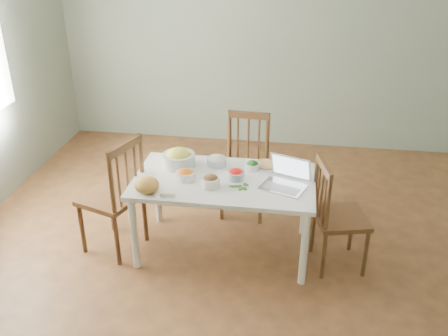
# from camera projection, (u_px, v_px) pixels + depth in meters

# --- Properties ---
(floor) EXTENTS (5.00, 5.00, 0.00)m
(floor) POSITION_uv_depth(u_px,v_px,m) (239.00, 258.00, 4.24)
(floor) COLOR #4C311D
(floor) RESTS_ON ground
(wall_back) EXTENTS (5.00, 0.00, 2.70)m
(wall_back) POSITION_uv_depth(u_px,v_px,m) (267.00, 36.00, 5.84)
(wall_back) COLOR gray
(wall_back) RESTS_ON ground
(dining_table) EXTENTS (1.47, 0.83, 0.69)m
(dining_table) POSITION_uv_depth(u_px,v_px,m) (224.00, 215.00, 4.20)
(dining_table) COLOR white
(dining_table) RESTS_ON floor
(chair_far) EXTENTS (0.45, 0.43, 0.97)m
(chair_far) POSITION_uv_depth(u_px,v_px,m) (245.00, 167.00, 4.69)
(chair_far) COLOR #4A2A19
(chair_far) RESTS_ON floor
(chair_left) EXTENTS (0.56, 0.57, 1.03)m
(chair_left) POSITION_uv_depth(u_px,v_px,m) (111.00, 195.00, 4.17)
(chair_left) COLOR #4A2A19
(chair_left) RESTS_ON floor
(chair_right) EXTENTS (0.48, 0.50, 0.94)m
(chair_right) POSITION_uv_depth(u_px,v_px,m) (341.00, 215.00, 3.97)
(chair_right) COLOR #4A2A19
(chair_right) RESTS_ON floor
(bread_boule) EXTENTS (0.21, 0.21, 0.12)m
(bread_boule) POSITION_uv_depth(u_px,v_px,m) (147.00, 185.00, 3.83)
(bread_boule) COLOR gold
(bread_boule) RESTS_ON dining_table
(butter_stick) EXTENTS (0.12, 0.04, 0.03)m
(butter_stick) POSITION_uv_depth(u_px,v_px,m) (168.00, 195.00, 3.79)
(butter_stick) COLOR white
(butter_stick) RESTS_ON dining_table
(bowl_squash) EXTENTS (0.35, 0.35, 0.16)m
(bowl_squash) POSITION_uv_depth(u_px,v_px,m) (179.00, 158.00, 4.22)
(bowl_squash) COLOR #EEDD4D
(bowl_squash) RESTS_ON dining_table
(bowl_carrot) EXTENTS (0.19, 0.19, 0.09)m
(bowl_carrot) POSITION_uv_depth(u_px,v_px,m) (186.00, 175.00, 4.02)
(bowl_carrot) COLOR #D55F0B
(bowl_carrot) RESTS_ON dining_table
(bowl_onion) EXTENTS (0.20, 0.20, 0.09)m
(bowl_onion) POSITION_uv_depth(u_px,v_px,m) (217.00, 160.00, 4.26)
(bowl_onion) COLOR beige
(bowl_onion) RESTS_ON dining_table
(bowl_mushroom) EXTENTS (0.17, 0.17, 0.10)m
(bowl_mushroom) POSITION_uv_depth(u_px,v_px,m) (210.00, 181.00, 3.91)
(bowl_mushroom) COLOR #432B15
(bowl_mushroom) RESTS_ON dining_table
(bowl_redpep) EXTENTS (0.15, 0.15, 0.08)m
(bowl_redpep) POSITION_uv_depth(u_px,v_px,m) (236.00, 174.00, 4.03)
(bowl_redpep) COLOR #E91000
(bowl_redpep) RESTS_ON dining_table
(bowl_broccoli) EXTENTS (0.15, 0.15, 0.08)m
(bowl_broccoli) POSITION_uv_depth(u_px,v_px,m) (252.00, 165.00, 4.18)
(bowl_broccoli) COLOR #185E15
(bowl_broccoli) RESTS_ON dining_table
(flatbread) EXTENTS (0.24, 0.24, 0.02)m
(flatbread) POSITION_uv_depth(u_px,v_px,m) (265.00, 164.00, 4.27)
(flatbread) COLOR #D8B975
(flatbread) RESTS_ON dining_table
(basil_bunch) EXTENTS (0.18, 0.18, 0.02)m
(basil_bunch) POSITION_uv_depth(u_px,v_px,m) (239.00, 186.00, 3.92)
(basil_bunch) COLOR #24551A
(basil_bunch) RESTS_ON dining_table
(laptop) EXTENTS (0.42, 0.40, 0.23)m
(laptop) POSITION_uv_depth(u_px,v_px,m) (283.00, 175.00, 3.86)
(laptop) COLOR silver
(laptop) RESTS_ON dining_table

